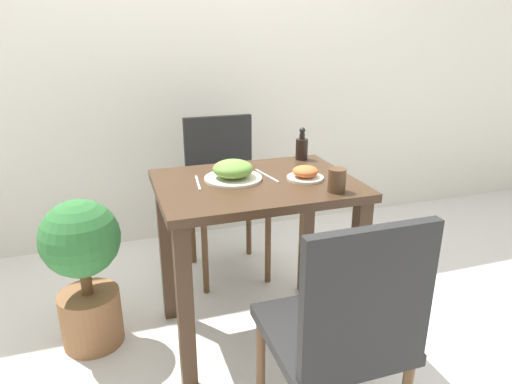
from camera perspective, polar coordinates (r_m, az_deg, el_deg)
ground_plane at (r=2.30m, az=0.00°, el=-17.03°), size 16.00×16.00×0.00m
wall_back at (r=3.03m, az=-7.74°, el=18.20°), size 8.00×0.05×2.60m
dining_table at (r=1.99m, az=0.00°, el=-2.85°), size 0.84×0.62×0.77m
chair_near at (r=1.48m, az=10.93°, el=-16.50°), size 0.42×0.42×0.90m
chair_far at (r=2.65m, az=-4.02°, el=0.66°), size 0.42×0.42×0.90m
food_plate at (r=1.95m, az=-2.89°, el=2.62°), size 0.25×0.25×0.09m
side_plate at (r=1.96m, az=6.18°, el=2.30°), size 0.16×0.16×0.06m
drink_cup at (r=1.83m, az=10.07°, el=1.47°), size 0.07×0.07×0.09m
sauce_bottle at (r=2.26m, az=5.74°, el=5.57°), size 0.06×0.06×0.16m
fork_utensil at (r=1.92m, az=-7.28°, el=1.15°), size 0.03×0.18×0.00m
spoon_utensil at (r=2.00m, az=1.37°, el=2.05°), size 0.04×0.20×0.00m
potted_plant_left at (r=2.16m, az=-20.72°, el=-8.58°), size 0.34×0.34×0.70m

